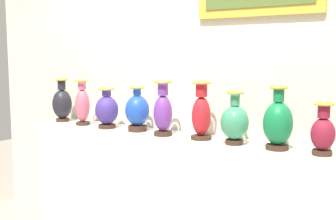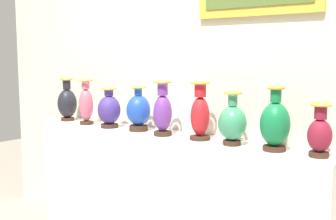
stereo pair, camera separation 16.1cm
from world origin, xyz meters
The scene contains 11 objects.
display_shelf centered at (0.00, 0.00, 0.49)m, with size 2.53×0.36×0.99m, color silver.
back_wall centered at (0.01, 0.24, 1.60)m, with size 4.39×0.14×3.18m.
vase_onyx centered at (-1.15, -0.01, 1.15)m, with size 0.17×0.17×0.39m.
vase_rose centered at (-0.85, -0.04, 1.16)m, with size 0.12×0.12×0.39m.
vase_indigo centered at (-0.58, -0.04, 1.13)m, with size 0.19×0.19×0.33m.
vase_sapphire centered at (-0.28, -0.01, 1.14)m, with size 0.19×0.19×0.35m.
vase_violet centered at (-0.01, -0.05, 1.17)m, with size 0.14×0.14×0.41m.
vase_crimson centered at (0.29, -0.01, 1.17)m, with size 0.15×0.15×0.41m.
vase_jade centered at (0.56, -0.04, 1.14)m, with size 0.19×0.19×0.36m.
vase_emerald centered at (0.86, -0.02, 1.16)m, with size 0.19×0.19×0.41m.
vase_burgundy centered at (1.13, -0.02, 1.13)m, with size 0.14×0.14×0.32m.
Camera 1 is at (1.81, -2.61, 1.58)m, focal length 46.05 mm.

